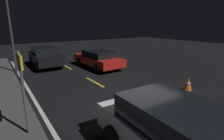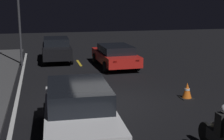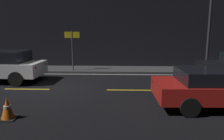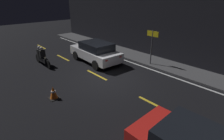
% 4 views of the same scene
% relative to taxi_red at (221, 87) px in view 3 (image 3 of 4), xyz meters
% --- Properties ---
extents(ground_plane, '(56.00, 56.00, 0.00)m').
position_rel_taxi_red_xyz_m(ground_plane, '(-6.44, 1.93, -0.70)').
color(ground_plane, black).
extents(raised_curb, '(28.00, 2.11, 0.11)m').
position_rel_taxi_red_xyz_m(raised_curb, '(-6.44, 6.55, -0.64)').
color(raised_curb, '#424244').
rests_on(raised_curb, ground).
extents(building_front, '(28.00, 0.30, 7.75)m').
position_rel_taxi_red_xyz_m(building_front, '(-6.44, 7.76, 3.18)').
color(building_front, black).
rests_on(building_front, ground).
extents(lane_dash_c, '(2.00, 0.14, 0.01)m').
position_rel_taxi_red_xyz_m(lane_dash_c, '(-7.44, 1.93, -0.69)').
color(lane_dash_c, gold).
rests_on(lane_dash_c, ground).
extents(lane_dash_d, '(2.00, 0.14, 0.01)m').
position_rel_taxi_red_xyz_m(lane_dash_d, '(-2.94, 1.93, -0.69)').
color(lane_dash_d, gold).
rests_on(lane_dash_d, ground).
extents(lane_solid_kerb, '(25.20, 0.14, 0.01)m').
position_rel_taxi_red_xyz_m(lane_solid_kerb, '(-6.44, 5.25, -0.69)').
color(lane_solid_kerb, silver).
rests_on(lane_solid_kerb, ground).
extents(taxi_red, '(4.53, 2.10, 1.28)m').
position_rel_taxi_red_xyz_m(taxi_red, '(0.00, 0.00, 0.00)').
color(taxi_red, red).
rests_on(taxi_red, ground).
extents(traffic_cone_near, '(0.49, 0.49, 0.65)m').
position_rel_taxi_red_xyz_m(traffic_cone_near, '(-6.64, -1.28, -0.38)').
color(traffic_cone_near, black).
rests_on(traffic_cone_near, ground).
extents(shop_sign, '(0.90, 0.08, 2.40)m').
position_rel_taxi_red_xyz_m(shop_sign, '(-6.24, 5.88, 1.10)').
color(shop_sign, '#4C4C51').
rests_on(shop_sign, raised_curb).
extents(street_lamp, '(0.28, 0.28, 5.76)m').
position_rel_taxi_red_xyz_m(street_lamp, '(1.57, 5.35, 2.54)').
color(street_lamp, '#333338').
rests_on(street_lamp, ground).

